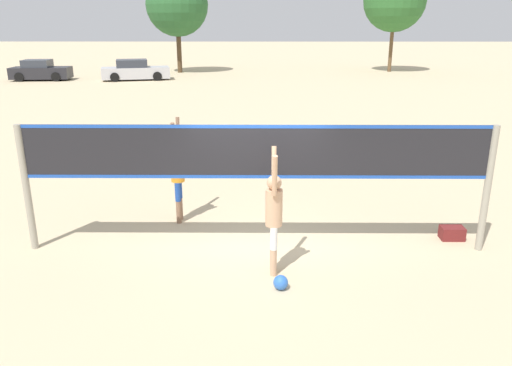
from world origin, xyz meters
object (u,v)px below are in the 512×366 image
object	(u,v)px
volleyball_net	(256,163)
tree_right_cluster	(395,0)
parked_car_mid	(40,71)
parked_car_near	(135,71)
tree_left_cluster	(177,5)
player_spiker	(274,211)
player_blocker	(177,169)
volleyball	(281,282)
gear_bag	(452,233)

from	to	relation	value
volleyball_net	tree_right_cluster	xyz separation A→B (m)	(11.04, 34.75, 4.04)
parked_car_mid	tree_right_cluster	xyz separation A→B (m)	(26.87, 6.67, 5.06)
parked_car_near	tree_left_cluster	size ratio (longest dim) A/B	0.65
player_spiker	tree_left_cluster	world-z (taller)	tree_left_cluster
player_blocker	parked_car_mid	xyz separation A→B (m)	(-14.18, 26.72, -0.51)
volleyball_net	player_spiker	world-z (taller)	volleyball_net
parked_car_mid	volleyball_net	bearing A→B (deg)	-65.76
tree_left_cluster	volleyball	bearing A→B (deg)	-78.77
tree_right_cluster	player_spiker	bearing A→B (deg)	-106.76
parked_car_near	tree_right_cluster	world-z (taller)	tree_right_cluster
player_blocker	tree_left_cluster	distance (m)	33.16
volleyball_net	parked_car_near	size ratio (longest dim) A/B	1.68
gear_bag	tree_left_cluster	xyz separation A→B (m)	(-10.47, 33.41, 5.21)
player_blocker	parked_car_near	world-z (taller)	player_blocker
parked_car_near	tree_right_cluster	xyz separation A→B (m)	(20.05, 6.50, 5.06)
player_blocker	parked_car_mid	bearing A→B (deg)	-152.04
player_spiker	tree_left_cluster	xyz separation A→B (m)	(-6.92, 34.81, 4.21)
gear_bag	parked_car_near	size ratio (longest dim) A/B	0.09
parked_car_mid	tree_right_cluster	size ratio (longest dim) A/B	0.51
tree_left_cluster	parked_car_mid	bearing A→B (deg)	-147.79
volleyball_net	parked_car_mid	world-z (taller)	volleyball_net
player_blocker	parked_car_mid	world-z (taller)	player_blocker
tree_right_cluster	parked_car_near	bearing A→B (deg)	-162.05
gear_bag	parked_car_near	xyz separation A→B (m)	(-12.86, 27.79, 0.53)
volleyball_net	gear_bag	size ratio (longest dim) A/B	19.00
tree_left_cluster	player_spiker	bearing A→B (deg)	-78.76
gear_bag	player_blocker	bearing A→B (deg)	170.79
volleyball_net	tree_right_cluster	bearing A→B (deg)	72.37
volleyball_net	player_spiker	bearing A→B (deg)	-72.14
volleyball	parked_car_mid	xyz separation A→B (m)	(-16.23, 29.57, 0.53)
volleyball	gear_bag	size ratio (longest dim) A/B	0.54
volleyball_net	volleyball	xyz separation A→B (m)	(0.41, -1.49, -1.56)
parked_car_near	tree_right_cluster	distance (m)	21.68
player_spiker	parked_car_mid	size ratio (longest dim) A/B	0.51
player_spiker	parked_car_mid	xyz separation A→B (m)	(-16.13, 29.01, -0.48)
volleyball	parked_car_mid	size ratio (longest dim) A/B	0.06
gear_bag	volleyball	bearing A→B (deg)	-150.33
volleyball_net	tree_left_cluster	world-z (taller)	tree_left_cluster
player_spiker	parked_car_mid	world-z (taller)	player_spiker
player_blocker	tree_right_cluster	size ratio (longest dim) A/B	0.27
parked_car_mid	tree_left_cluster	world-z (taller)	tree_left_cluster
player_spiker	tree_right_cluster	distance (m)	37.55
parked_car_mid	tree_left_cluster	distance (m)	11.85
player_blocker	volleyball	xyz separation A→B (m)	(2.05, -2.85, -1.04)
volleyball	parked_car_near	distance (m)	31.21
parked_car_near	gear_bag	bearing A→B (deg)	-79.30
volleyball	gear_bag	xyz separation A→B (m)	(3.44, 1.96, 0.01)
tree_right_cluster	parked_car_mid	bearing A→B (deg)	-166.06
volleyball_net	parked_car_near	world-z (taller)	volleyball_net
volleyball	gear_bag	distance (m)	3.96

